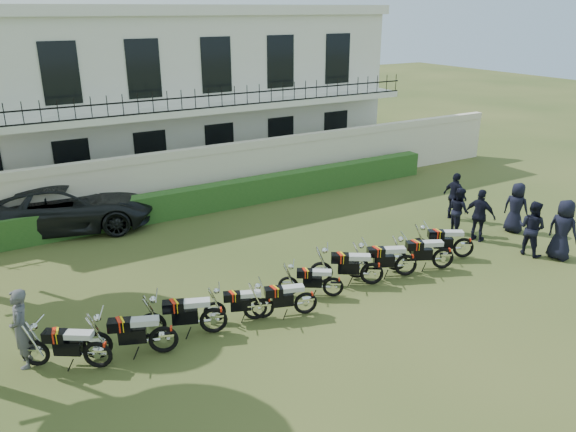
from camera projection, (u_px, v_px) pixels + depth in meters
name	position (u px, v px, depth m)	size (l,w,h in m)	color
ground	(318.00, 284.00, 15.73)	(100.00, 100.00, 0.00)	#30431A
perimeter_wall	(206.00, 175.00, 21.79)	(30.00, 0.35, 2.30)	beige
hedge	(238.00, 193.00, 21.85)	(18.00, 0.60, 1.00)	#1B491A
building	(153.00, 91.00, 25.73)	(20.40, 9.60, 7.40)	silver
motorcycle_0	(97.00, 348.00, 11.89)	(1.73, 1.17, 1.09)	black
motorcycle_1	(163.00, 333.00, 12.40)	(1.97, 0.94, 1.13)	black
motorcycle_2	(213.00, 314.00, 13.17)	(1.98, 0.92, 1.13)	black
motorcycle_3	(263.00, 303.00, 13.83)	(1.66, 0.79, 0.95)	black
motorcycle_4	(306.00, 298.00, 14.02)	(1.81, 0.77, 1.02)	black
motorcycle_5	(333.00, 282.00, 14.88)	(1.52, 1.03, 0.96)	black
motorcycle_6	(372.00, 268.00, 15.51)	(1.78, 1.21, 1.12)	black
motorcycle_7	(406.00, 260.00, 16.01)	(1.92, 1.00, 1.13)	black
motorcycle_8	(443.00, 253.00, 16.46)	(1.89, 1.00, 1.11)	black
motorcycle_9	(464.00, 243.00, 17.20)	(1.78, 1.13, 1.10)	black
suv	(64.00, 207.00, 19.37)	(2.76, 5.98, 1.66)	black
inspector	(21.00, 328.00, 11.88)	(0.66, 0.43, 1.80)	#55555A
officer_0	(563.00, 230.00, 17.04)	(0.93, 0.60, 1.90)	black
officer_1	(532.00, 228.00, 17.37)	(0.85, 0.66, 1.75)	black
officer_2	(480.00, 215.00, 18.38)	(1.04, 0.43, 1.77)	black
officer_3	(516.00, 208.00, 19.15)	(0.85, 0.56, 1.75)	black
officer_4	(459.00, 210.00, 19.10)	(0.78, 0.61, 1.60)	black
officer_5	(455.00, 196.00, 20.29)	(1.02, 0.43, 1.74)	black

